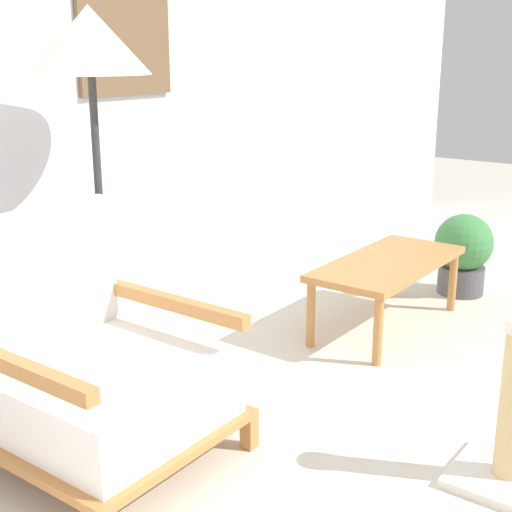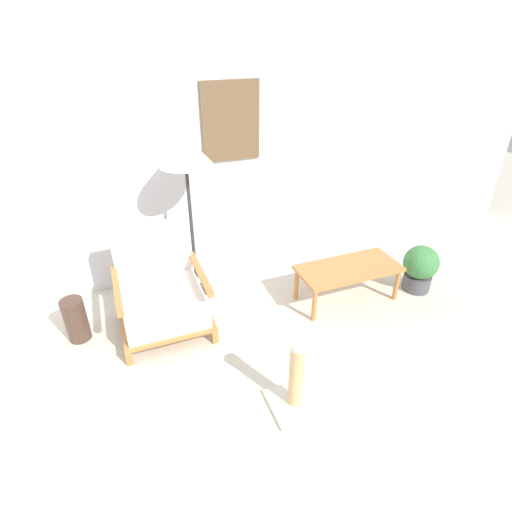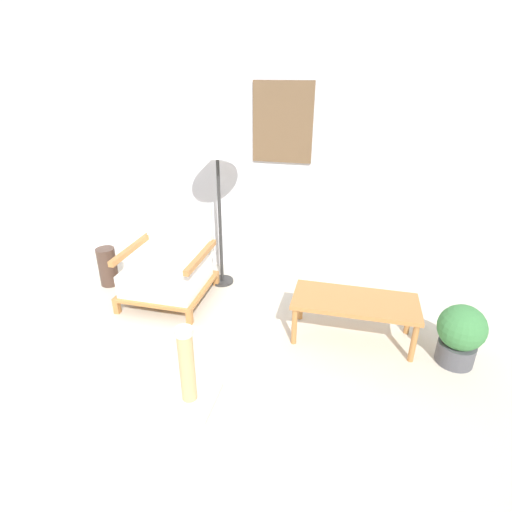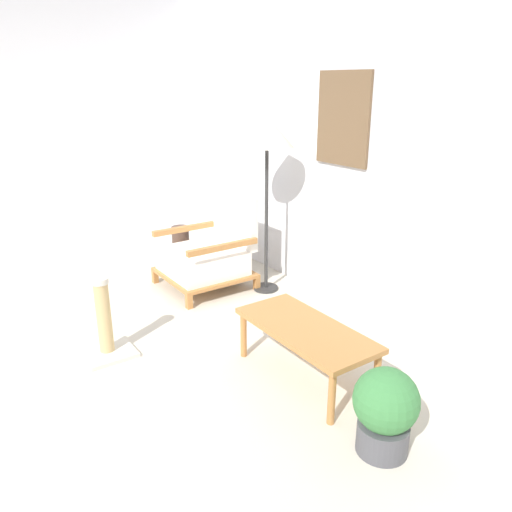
{
  "view_description": "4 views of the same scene",
  "coord_description": "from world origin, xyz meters",
  "px_view_note": "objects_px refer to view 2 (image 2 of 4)",
  "views": [
    {
      "loc": [
        -2.16,
        -0.37,
        1.4
      ],
      "look_at": [
        0.18,
        1.36,
        0.55
      ],
      "focal_mm": 50.0,
      "sensor_mm": 36.0,
      "label": 1
    },
    {
      "loc": [
        -0.92,
        -1.49,
        2.34
      ],
      "look_at": [
        0.18,
        1.36,
        0.55
      ],
      "focal_mm": 28.0,
      "sensor_mm": 36.0,
      "label": 2
    },
    {
      "loc": [
        0.92,
        -1.63,
        2.01
      ],
      "look_at": [
        0.18,
        1.36,
        0.55
      ],
      "focal_mm": 28.0,
      "sensor_mm": 36.0,
      "label": 3
    },
    {
      "loc": [
        3.17,
        -0.71,
        1.83
      ],
      "look_at": [
        0.18,
        1.36,
        0.55
      ],
      "focal_mm": 35.0,
      "sensor_mm": 36.0,
      "label": 4
    }
  ],
  "objects_px": {
    "vase": "(76,320)",
    "potted_plant": "(420,267)",
    "armchair": "(161,294)",
    "floor_lamp": "(185,156)",
    "coffee_table": "(348,271)",
    "scratching_post": "(295,385)"
  },
  "relations": [
    {
      "from": "vase",
      "to": "potted_plant",
      "type": "distance_m",
      "value": 3.22
    },
    {
      "from": "vase",
      "to": "armchair",
      "type": "bearing_deg",
      "value": -5.14
    },
    {
      "from": "floor_lamp",
      "to": "potted_plant",
      "type": "height_order",
      "value": "floor_lamp"
    },
    {
      "from": "armchair",
      "to": "coffee_table",
      "type": "xyz_separation_m",
      "value": [
        1.71,
        -0.26,
        0.01
      ]
    },
    {
      "from": "scratching_post",
      "to": "coffee_table",
      "type": "bearing_deg",
      "value": 43.39
    },
    {
      "from": "coffee_table",
      "to": "vase",
      "type": "xyz_separation_m",
      "value": [
        -2.42,
        0.33,
        -0.12
      ]
    },
    {
      "from": "armchair",
      "to": "vase",
      "type": "distance_m",
      "value": 0.73
    },
    {
      "from": "armchair",
      "to": "vase",
      "type": "xyz_separation_m",
      "value": [
        -0.72,
        0.06,
        -0.12
      ]
    },
    {
      "from": "floor_lamp",
      "to": "coffee_table",
      "type": "distance_m",
      "value": 1.81
    },
    {
      "from": "armchair",
      "to": "floor_lamp",
      "type": "xyz_separation_m",
      "value": [
        0.39,
        0.38,
        1.07
      ]
    },
    {
      "from": "armchair",
      "to": "potted_plant",
      "type": "xyz_separation_m",
      "value": [
        2.47,
        -0.38,
        -0.06
      ]
    },
    {
      "from": "floor_lamp",
      "to": "potted_plant",
      "type": "relative_size",
      "value": 3.26
    },
    {
      "from": "floor_lamp",
      "to": "scratching_post",
      "type": "height_order",
      "value": "floor_lamp"
    },
    {
      "from": "floor_lamp",
      "to": "vase",
      "type": "xyz_separation_m",
      "value": [
        -1.1,
        -0.31,
        -1.18
      ]
    },
    {
      "from": "floor_lamp",
      "to": "scratching_post",
      "type": "distance_m",
      "value": 2.02
    },
    {
      "from": "floor_lamp",
      "to": "coffee_table",
      "type": "height_order",
      "value": "floor_lamp"
    },
    {
      "from": "armchair",
      "to": "scratching_post",
      "type": "xyz_separation_m",
      "value": [
        0.69,
        -1.22,
        -0.12
      ]
    },
    {
      "from": "vase",
      "to": "potted_plant",
      "type": "bearing_deg",
      "value": -7.87
    },
    {
      "from": "floor_lamp",
      "to": "coffee_table",
      "type": "relative_size",
      "value": 1.6
    },
    {
      "from": "coffee_table",
      "to": "scratching_post",
      "type": "distance_m",
      "value": 1.4
    },
    {
      "from": "potted_plant",
      "to": "scratching_post",
      "type": "height_order",
      "value": "scratching_post"
    },
    {
      "from": "floor_lamp",
      "to": "scratching_post",
      "type": "xyz_separation_m",
      "value": [
        0.31,
        -1.6,
        -1.19
      ]
    }
  ]
}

